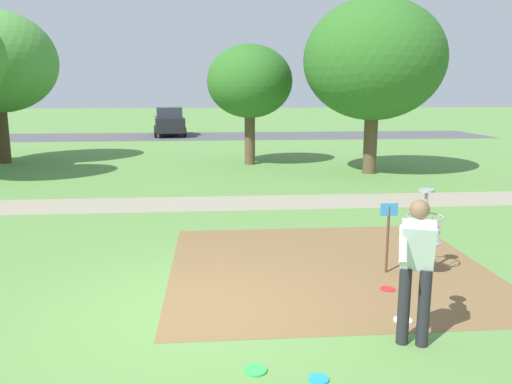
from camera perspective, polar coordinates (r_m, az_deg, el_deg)
name	(u,v)px	position (r m, az deg, el deg)	size (l,w,h in m)	color
ground_plane	(195,312)	(7.03, -6.82, -13.19)	(160.00, 160.00, 0.00)	#5B8942
dirt_tee_pad	(328,267)	(8.71, 8.01, -8.27)	(5.21, 4.86, 0.01)	brown
disc_golf_basket	(420,228)	(8.51, 17.87, -3.89)	(0.98, 0.58, 1.39)	#9E9EA3
player_throwing	(417,263)	(6.10, 17.51, -7.58)	(0.79, 0.96, 1.71)	#232328
frisbee_near_basket	(255,370)	(5.69, -0.10, -19.28)	(0.25, 0.25, 0.02)	green
frisbee_by_tee	(403,320)	(6.99, 16.09, -13.60)	(0.24, 0.24, 0.02)	white
frisbee_mid_grass	(413,239)	(10.59, 17.15, -5.07)	(0.22, 0.22, 0.02)	#E53D99
frisbee_far_left	(388,289)	(7.93, 14.48, -10.46)	(0.22, 0.22, 0.02)	red
frisbee_far_right	(319,379)	(5.58, 7.01, -20.04)	(0.21, 0.21, 0.02)	#1E93DB
tree_mid_left	(250,82)	(20.23, -0.71, 12.19)	(3.32, 3.32, 4.65)	brown
tree_mid_center	(374,60)	(18.45, 13.03, 14.16)	(4.83, 4.83, 5.98)	brown
parking_lot_strip	(209,136)	(33.19, -5.32, 6.24)	(36.00, 6.00, 0.01)	#4C4C51
parked_car_leftmost	(169,121)	(33.82, -9.66, 7.78)	(2.34, 4.38, 1.84)	black
gravel_path	(203,203)	(13.39, -5.90, -1.28)	(40.00, 1.78, 0.00)	gray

